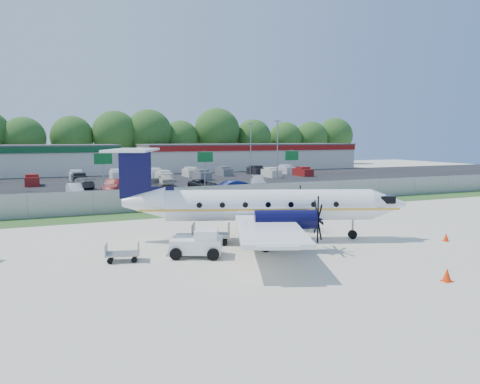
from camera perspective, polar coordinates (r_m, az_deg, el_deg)
name	(u,v)px	position (r m, az deg, el deg)	size (l,w,h in m)	color
ground	(276,237)	(30.62, 4.44, -5.47)	(170.00, 170.00, 0.00)	beige
grass_verge	(213,211)	(41.44, -3.27, -2.28)	(170.00, 4.00, 0.02)	#2D561E
access_road	(190,201)	(48.02, -6.11, -1.08)	(170.00, 8.00, 0.02)	black
parking_lot	(147,183)	(68.25, -11.30, 1.09)	(170.00, 32.00, 0.02)	black
perimeter_fence	(206,197)	(43.17, -4.18, -0.59)	(120.00, 0.06, 1.99)	gray
building_east	(249,156)	(97.15, 1.11, 4.36)	(44.40, 12.40, 5.24)	silver
sign_left	(103,165)	(49.85, -16.34, 3.13)	(1.80, 0.26, 5.00)	gray
sign_mid	(205,163)	(52.31, -4.28, 3.53)	(1.80, 0.26, 5.00)	gray
sign_right	(292,161)	(56.83, 6.30, 3.75)	(1.80, 0.26, 5.00)	gray
light_pole_ne	(277,146)	(72.90, 4.59, 5.65)	(0.90, 0.35, 9.09)	gray
light_pole_se	(251,145)	(81.88, 1.31, 5.77)	(0.90, 0.35, 9.09)	gray
tree_line	(113,169)	(101.68, -15.27, 2.74)	(112.00, 6.00, 14.00)	#255218
aircraft	(263,205)	(29.31, 2.77, -1.60)	(18.60, 18.10, 5.73)	white
pushback_tug	(199,243)	(25.57, -5.05, -6.26)	(3.20, 2.87, 1.47)	white
baggage_cart_near	(123,253)	(25.29, -14.13, -7.24)	(1.91, 1.39, 0.91)	gray
baggage_cart_far	(211,235)	(28.54, -3.55, -5.21)	(2.62, 2.14, 1.19)	gray
cone_nose	(446,237)	(31.92, 23.83, -5.07)	(0.37, 0.37, 0.52)	#FA3207
cone_port_wing	(447,275)	(23.15, 23.91, -9.25)	(0.43, 0.43, 0.61)	#FA3207
cone_starboard_wing	(253,206)	(42.44, 1.63, -1.77)	(0.33, 0.33, 0.47)	#FA3207
road_car_mid	(230,196)	(51.77, -1.23, -0.50)	(1.80, 5.16, 1.70)	navy
road_car_east	(430,189)	(63.79, 22.11, 0.35)	(1.55, 4.45, 1.46)	#595B5E
parked_car_a	(75,195)	(55.79, -19.48, -0.37)	(1.41, 4.04, 1.33)	silver
parked_car_b	(114,193)	(57.16, -15.15, -0.06)	(1.69, 4.83, 1.59)	maroon
parked_car_c	(152,192)	(57.10, -10.62, 0.05)	(1.64, 4.69, 1.55)	black
parked_car_d	(203,190)	(58.09, -4.49, 0.25)	(2.25, 4.88, 1.36)	black
parked_car_e	(258,187)	(61.58, 2.24, 0.62)	(2.04, 5.03, 1.46)	silver
parked_car_f	(82,189)	(62.87, -18.69, 0.40)	(2.01, 4.94, 1.43)	#595B5E
parked_car_g	(165,186)	(64.09, -9.17, 0.78)	(1.88, 4.67, 1.59)	beige
far_parking_rows	(140,180)	(73.14, -12.11, 1.42)	(56.00, 10.00, 1.60)	gray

